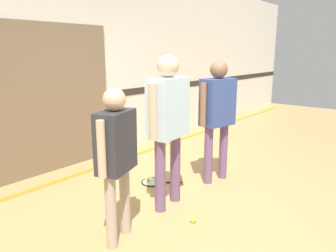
% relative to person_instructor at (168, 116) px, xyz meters
% --- Properties ---
extents(ground_plane, '(16.00, 16.00, 0.00)m').
position_rel_person_instructor_xyz_m(ground_plane, '(0.22, -0.14, -1.06)').
color(ground_plane, tan).
extents(wall_back, '(16.00, 0.07, 3.20)m').
position_rel_person_instructor_xyz_m(wall_back, '(0.22, 2.12, 0.53)').
color(wall_back, silver).
rests_on(wall_back, ground_plane).
extents(wall_panel, '(2.35, 0.05, 2.15)m').
position_rel_person_instructor_xyz_m(wall_panel, '(-0.32, 2.06, 0.01)').
color(wall_panel, '#756047').
rests_on(wall_panel, ground_plane).
extents(floor_stripe, '(14.40, 0.10, 0.01)m').
position_rel_person_instructor_xyz_m(floor_stripe, '(0.22, 1.63, -1.06)').
color(floor_stripe, orange).
rests_on(floor_stripe, ground_plane).
extents(person_instructor, '(0.65, 0.31, 1.72)m').
position_rel_person_instructor_xyz_m(person_instructor, '(0.00, 0.00, 0.00)').
color(person_instructor, '#6B4C70').
rests_on(person_instructor, ground_plane).
extents(person_student_left, '(0.52, 0.34, 1.45)m').
position_rel_person_instructor_xyz_m(person_student_left, '(-0.84, -0.09, -0.17)').
color(person_student_left, tan).
rests_on(person_student_left, ground_plane).
extents(person_student_right, '(0.61, 0.34, 1.64)m').
position_rel_person_instructor_xyz_m(person_student_right, '(1.00, -0.03, -0.05)').
color(person_student_right, '#6B4C70').
rests_on(person_student_right, ground_plane).
extents(racket_spare_on_floor, '(0.46, 0.55, 0.03)m').
position_rel_person_instructor_xyz_m(racket_spare_on_floor, '(0.39, 0.57, -1.05)').
color(racket_spare_on_floor, '#28282D').
rests_on(racket_spare_on_floor, ground_plane).
extents(tennis_ball_near_instructor, '(0.07, 0.07, 0.07)m').
position_rel_person_instructor_xyz_m(tennis_ball_near_instructor, '(-0.15, -0.46, -1.03)').
color(tennis_ball_near_instructor, '#CCE038').
rests_on(tennis_ball_near_instructor, ground_plane).
extents(tennis_ball_by_spare_racket, '(0.07, 0.07, 0.07)m').
position_rel_person_instructor_xyz_m(tennis_ball_by_spare_racket, '(0.35, 0.65, -1.03)').
color(tennis_ball_by_spare_racket, '#CCE038').
rests_on(tennis_ball_by_spare_racket, ground_plane).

